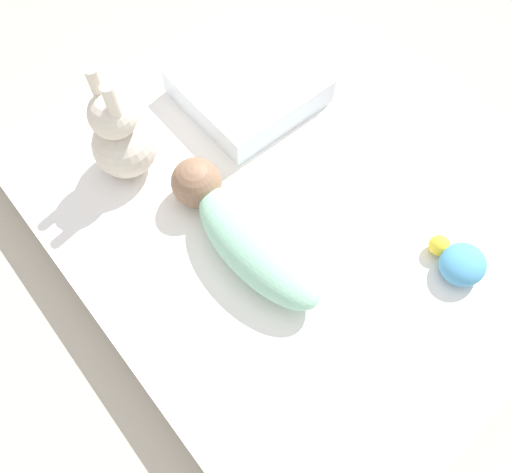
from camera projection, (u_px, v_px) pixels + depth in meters
The scene contains 6 objects.
ground_plane at pixel (255, 254), 1.42m from camera, with size 12.00×12.00×0.00m, color #B2A893.
bed_mattress at pixel (255, 244), 1.37m from camera, with size 1.38×0.89×0.13m.
swaddled_baby at pixel (244, 232), 1.24m from camera, with size 0.52×0.18×0.13m.
pillow at pixel (248, 87), 1.48m from camera, with size 0.36×0.37×0.09m.
bunny_plush at pixel (121, 137), 1.30m from camera, with size 0.17×0.17×0.34m.
turtle_plush at pixel (459, 262), 1.24m from camera, with size 0.15×0.12×0.08m.
Camera 1 is at (-0.46, 0.38, 1.30)m, focal length 35.00 mm.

